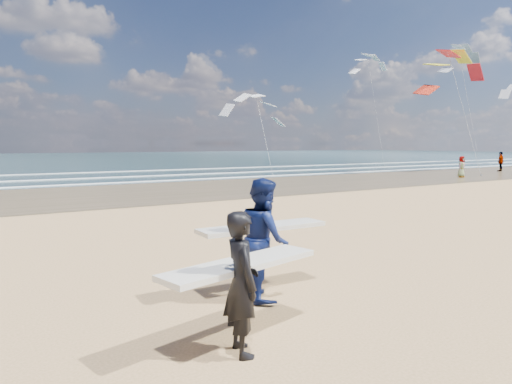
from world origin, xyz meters
TOP-DOWN VIEW (x-y plane):
  - wet_sand_strip at (20.00, 18.00)m, footprint 220.00×12.00m
  - ocean at (20.00, 72.00)m, footprint 220.00×100.00m
  - foam_breakers at (20.00, 28.10)m, footprint 220.00×11.70m
  - surfer_near at (-1.65, -0.57)m, footprint 2.26×1.19m
  - surfer_far at (-0.42, 0.86)m, footprint 2.21×1.19m
  - beachgoer_0 at (25.56, 14.97)m, footprint 0.81×0.59m
  - beachgoer_1 at (34.92, 17.52)m, footprint 1.05×0.55m
  - kite_0 at (29.00, 18.02)m, footprint 7.92×4.97m
  - kite_1 at (15.78, 26.36)m, footprint 6.02×4.76m
  - kite_2 at (43.62, 27.03)m, footprint 6.89×4.86m
  - kite_5 at (35.24, 32.87)m, footprint 5.58×4.71m

SIDE VIEW (x-z plane):
  - wet_sand_strip at x=20.00m, z-range 0.00..0.01m
  - ocean at x=20.00m, z-range 0.00..0.02m
  - foam_breakers at x=20.00m, z-range 0.02..0.08m
  - beachgoer_0 at x=25.56m, z-range 0.00..1.52m
  - surfer_near at x=-1.65m, z-range 0.02..1.68m
  - beachgoer_1 at x=34.92m, z-range 0.00..1.71m
  - surfer_far at x=-0.42m, z-range 0.01..1.90m
  - kite_1 at x=15.78m, z-range 0.50..8.04m
  - kite_0 at x=29.00m, z-range 1.38..12.64m
  - kite_5 at x=35.24m, z-range 0.56..14.36m
  - kite_2 at x=43.62m, z-range 1.17..15.98m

